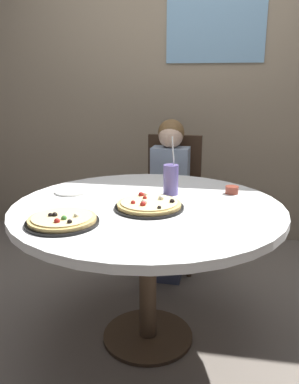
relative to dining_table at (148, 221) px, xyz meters
The scene contains 10 objects.
ground_plane 0.66m from the dining_table, ahead, with size 8.00×8.00×0.00m, color slate.
wall_with_window 1.79m from the dining_table, 89.94° to the left, with size 5.20×0.14×2.90m.
dining_table is the anchor object (origin of this frame).
chair_wooden 1.01m from the dining_table, 89.79° to the left, with size 0.42×0.42×0.95m.
diner_child 0.83m from the dining_table, 90.21° to the left, with size 0.27×0.42×1.08m.
pizza_veggie 0.12m from the dining_table, 73.45° to the right, with size 0.33×0.33×0.05m.
pizza_cheese 0.46m from the dining_table, 132.97° to the right, with size 0.31×0.31×0.05m.
soda_cup 0.28m from the dining_table, 66.32° to the left, with size 0.08×0.08×0.31m.
sauce_bowl 0.50m from the dining_table, 33.81° to the left, with size 0.07×0.07×0.04m, color brown.
plate_small 0.48m from the dining_table, 162.27° to the left, with size 0.18×0.18×0.01m, color white.
Camera 1 is at (0.33, -1.81, 1.33)m, focal length 36.86 mm.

